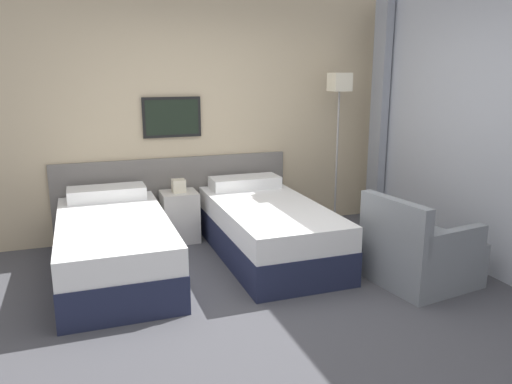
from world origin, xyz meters
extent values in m
plane|color=#47474C|center=(0.00, 0.00, 0.00)|extent=(16.00, 16.00, 0.00)
cube|color=#C6B28E|center=(0.00, 2.08, 1.35)|extent=(10.00, 0.06, 2.70)
cube|color=slate|center=(-0.34, 2.03, 0.45)|extent=(2.64, 0.04, 0.90)
cube|color=black|center=(-0.34, 2.04, 1.35)|extent=(0.64, 0.03, 0.44)
cube|color=black|center=(-0.34, 2.02, 1.35)|extent=(0.58, 0.01, 0.38)
cube|color=#8E939E|center=(2.09, 1.70, 1.32)|extent=(0.10, 0.24, 2.64)
cube|color=#1E233D|center=(-1.09, 1.02, 0.16)|extent=(0.97, 1.97, 0.32)
cube|color=white|center=(-1.09, 1.02, 0.43)|extent=(0.96, 1.95, 0.23)
cube|color=white|center=(-1.09, 1.77, 0.61)|extent=(0.78, 0.34, 0.13)
cube|color=#1E233D|center=(0.41, 1.02, 0.16)|extent=(0.97, 1.97, 0.32)
cube|color=white|center=(0.41, 1.02, 0.43)|extent=(0.96, 1.95, 0.23)
cube|color=white|center=(0.41, 1.77, 0.61)|extent=(0.78, 0.34, 0.13)
cube|color=beige|center=(-0.34, 1.79, 0.28)|extent=(0.39, 0.36, 0.56)
cube|color=beige|center=(-0.34, 1.79, 0.63)|extent=(0.14, 0.14, 0.14)
cylinder|color=#9E9993|center=(1.50, 1.64, 0.01)|extent=(0.24, 0.24, 0.02)
cylinder|color=#9E9993|center=(1.50, 1.64, 0.82)|extent=(0.02, 0.02, 1.60)
cube|color=beige|center=(1.50, 1.64, 1.72)|extent=(0.21, 0.21, 0.20)
cube|color=gray|center=(1.47, -0.03, 0.20)|extent=(0.91, 0.87, 0.40)
cube|color=gray|center=(1.12, -0.08, 0.60)|extent=(0.21, 0.77, 0.40)
cube|color=gray|center=(1.52, -0.36, 0.49)|extent=(0.69, 0.19, 0.18)
cube|color=gray|center=(1.42, 0.31, 0.49)|extent=(0.69, 0.19, 0.18)
camera|label=1|loc=(-1.32, -3.46, 1.84)|focal=35.00mm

